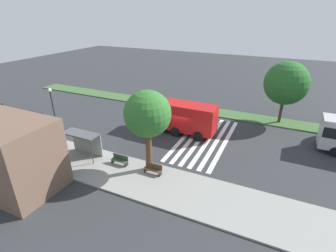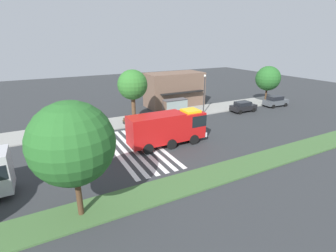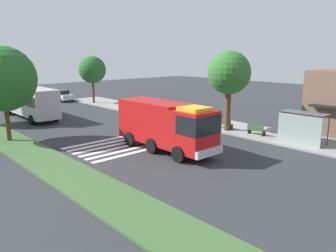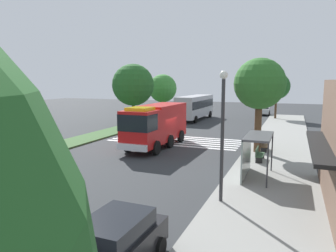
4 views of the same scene
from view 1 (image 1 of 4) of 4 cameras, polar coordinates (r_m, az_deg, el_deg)
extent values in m
plane|color=#2D3033|center=(29.38, 2.70, -1.85)|extent=(120.00, 120.00, 0.00)
cube|color=gray|center=(22.20, -6.74, -11.47)|extent=(60.00, 5.04, 0.14)
cube|color=#3D6033|center=(36.56, 7.71, 3.54)|extent=(60.00, 3.00, 0.14)
cube|color=silver|center=(28.07, 12.60, -3.80)|extent=(0.45, 12.27, 0.01)
cube|color=silver|center=(28.23, 10.82, -3.45)|extent=(0.45, 12.27, 0.01)
cube|color=silver|center=(28.42, 9.08, -3.11)|extent=(0.45, 12.27, 0.01)
cube|color=silver|center=(28.64, 7.35, -2.77)|extent=(0.45, 12.27, 0.01)
cube|color=silver|center=(28.88, 5.66, -2.43)|extent=(0.45, 12.27, 0.01)
cube|color=silver|center=(29.15, 3.99, -2.10)|extent=(0.45, 12.27, 0.01)
cube|color=#B71414|center=(30.32, -2.66, 3.11)|extent=(2.57, 2.50, 2.85)
cube|color=#B71414|center=(28.67, 4.86, 1.93)|extent=(5.96, 2.53, 3.03)
cube|color=black|center=(30.29, -3.32, 4.23)|extent=(1.86, 2.52, 1.26)
cube|color=silver|center=(31.39, -4.83, 1.50)|extent=(0.26, 2.48, 0.50)
cube|color=yellow|center=(29.79, -2.71, 5.88)|extent=(1.80, 1.75, 0.24)
cylinder|color=black|center=(29.77, -3.29, -0.32)|extent=(1.10, 0.31, 1.10)
cylinder|color=black|center=(31.77, -1.15, 1.39)|extent=(1.10, 0.31, 1.10)
cylinder|color=black|center=(27.79, 6.69, -2.36)|extent=(1.10, 0.31, 1.10)
cylinder|color=black|center=(29.93, 8.26, -0.41)|extent=(1.10, 0.31, 1.10)
cylinder|color=black|center=(28.65, 1.64, -1.33)|extent=(1.10, 0.31, 1.10)
cylinder|color=black|center=(30.72, 3.52, 0.50)|extent=(1.10, 0.31, 1.10)
cube|color=black|center=(35.31, -28.33, 1.03)|extent=(4.24, 1.91, 0.78)
cube|color=black|center=(34.92, -28.34, 1.98)|extent=(2.38, 1.65, 0.56)
cylinder|color=black|center=(36.09, -30.66, 0.30)|extent=(0.64, 0.23, 0.64)
cylinder|color=black|center=(37.00, -28.41, 1.35)|extent=(0.64, 0.23, 0.64)
cylinder|color=black|center=(33.90, -27.99, -0.54)|extent=(0.64, 0.23, 0.64)
cylinder|color=black|center=(34.88, -25.67, 0.60)|extent=(0.64, 0.23, 0.64)
cylinder|color=black|center=(40.59, -32.47, 2.32)|extent=(0.65, 0.25, 0.64)
cylinder|color=black|center=(31.96, 33.01, -2.82)|extent=(1.00, 0.32, 1.00)
cylinder|color=black|center=(29.67, 33.41, -4.89)|extent=(1.00, 0.32, 1.00)
cube|color=#4C4C51|center=(25.09, -19.02, -1.67)|extent=(3.50, 1.40, 0.12)
cube|color=#8C9E99|center=(26.03, -17.69, -3.46)|extent=(3.50, 0.08, 2.40)
cylinder|color=#333338|center=(24.15, -16.70, -5.62)|extent=(0.08, 0.08, 2.40)
cylinder|color=#333338|center=(26.36, -22.33, -3.85)|extent=(0.08, 0.08, 2.40)
cube|color=#2D472D|center=(23.84, -10.83, -7.59)|extent=(1.60, 0.50, 0.08)
cube|color=#2D472D|center=(23.86, -10.58, -6.80)|extent=(1.60, 0.06, 0.45)
cube|color=black|center=(23.60, -9.34, -8.48)|extent=(0.08, 0.45, 0.37)
cube|color=black|center=(24.34, -12.19, -7.61)|extent=(0.08, 0.45, 0.37)
cube|color=#4C3823|center=(22.25, -3.43, -9.71)|extent=(1.60, 0.50, 0.08)
cube|color=#4C3823|center=(22.26, -3.18, -8.86)|extent=(1.60, 0.06, 0.45)
cube|color=black|center=(22.10, -1.74, -10.65)|extent=(0.08, 0.45, 0.37)
cube|color=black|center=(22.67, -5.05, -9.73)|extent=(0.08, 0.45, 0.37)
cylinder|color=#2D2D30|center=(28.66, -23.96, 1.66)|extent=(0.16, 0.16, 5.58)
sphere|color=white|center=(27.75, -25.00, 7.30)|extent=(0.36, 0.36, 0.36)
cube|color=brown|center=(24.17, -33.58, -4.91)|extent=(9.65, 4.82, 5.69)
cube|color=black|center=(25.49, -28.45, -2.36)|extent=(7.72, 0.80, 0.16)
cylinder|color=#513823|center=(22.06, -4.33, -5.31)|extent=(0.53, 0.53, 3.92)
sphere|color=#2D6B28|center=(20.61, -4.62, 2.73)|extent=(3.90, 3.90, 3.90)
cylinder|color=#47301E|center=(34.63, 24.03, 3.30)|extent=(0.37, 0.37, 3.20)
sphere|color=#235B23|center=(33.67, 25.02, 8.70)|extent=(5.18, 5.18, 5.18)
camera|label=2|loc=(47.76, 28.84, 19.36)|focal=27.07mm
camera|label=3|loc=(50.08, -9.75, 17.44)|focal=35.61mm
camera|label=4|loc=(38.04, -42.27, 6.97)|focal=33.68mm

